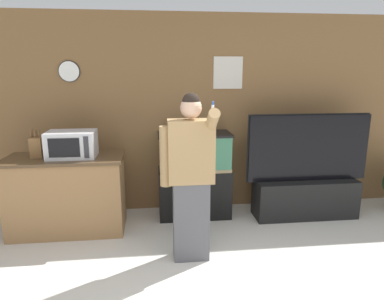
{
  "coord_description": "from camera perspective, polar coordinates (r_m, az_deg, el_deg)",
  "views": [
    {
      "loc": [
        -0.47,
        -1.7,
        1.91
      ],
      "look_at": [
        -0.08,
        1.86,
        1.05
      ],
      "focal_mm": 32.0,
      "sensor_mm": 36.0,
      "label": 1
    }
  ],
  "objects": [
    {
      "name": "wall_back_paneled",
      "position": [
        4.6,
        -0.43,
        5.91
      ],
      "size": [
        10.0,
        0.08,
        2.6
      ],
      "color": "brown",
      "rests_on": "ground_plane"
    },
    {
      "name": "counter_island",
      "position": [
        4.32,
        -20.07,
        -6.95
      ],
      "size": [
        1.34,
        0.61,
        0.92
      ],
      "color": "olive",
      "rests_on": "ground_plane"
    },
    {
      "name": "microwave",
      "position": [
        4.12,
        -19.4,
        0.91
      ],
      "size": [
        0.53,
        0.36,
        0.3
      ],
      "color": "silver",
      "rests_on": "counter_island"
    },
    {
      "name": "knife_block",
      "position": [
        4.26,
        -24.51,
        0.43
      ],
      "size": [
        0.13,
        0.11,
        0.33
      ],
      "color": "brown",
      "rests_on": "counter_island"
    },
    {
      "name": "aquarium_on_stand",
      "position": [
        4.46,
        0.4,
        -4.16
      ],
      "size": [
        0.92,
        0.45,
        1.11
      ],
      "color": "black",
      "rests_on": "ground_plane"
    },
    {
      "name": "tv_on_stand",
      "position": [
        4.72,
        18.4,
        -5.86
      ],
      "size": [
        1.59,
        0.4,
        1.36
      ],
      "color": "black",
      "rests_on": "ground_plane"
    },
    {
      "name": "person_standing",
      "position": [
        3.35,
        -0.31,
        -4.39
      ],
      "size": [
        0.53,
        0.4,
        1.69
      ],
      "color": "#515156",
      "rests_on": "ground_plane"
    }
  ]
}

